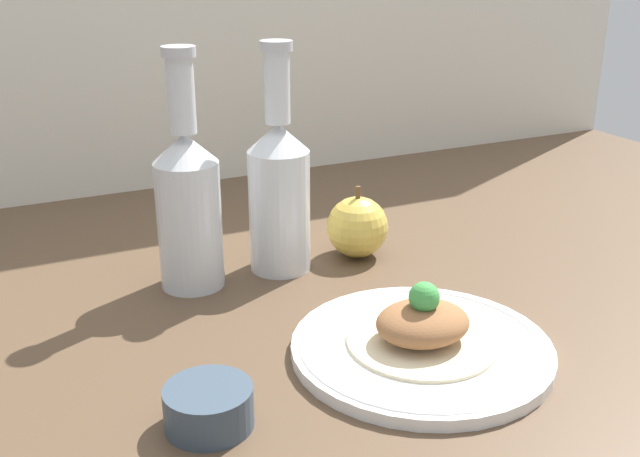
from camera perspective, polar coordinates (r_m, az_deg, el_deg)
The scene contains 7 objects.
ground_plane at distance 92.67cm, azimuth 2.67°, elevation -5.99°, with size 180.00×110.00×4.00cm, color brown.
plate at distance 78.96cm, azimuth 7.73°, elevation -8.94°, with size 27.03×27.03×1.57cm.
plated_food at distance 77.72cm, azimuth 7.82°, elevation -7.29°, with size 15.55×15.55×6.82cm.
cider_bottle_left at distance 91.09cm, azimuth -10.00°, elevation 1.99°, with size 7.84×7.84×29.21cm.
cider_bottle_right at distance 94.70cm, azimuth -3.14°, elevation 3.02°, with size 7.84×7.84×29.21cm.
apple at distance 100.82cm, azimuth 2.86°, elevation 0.12°, with size 8.30×8.30×9.89cm.
dipping_bowl at distance 68.00cm, azimuth -8.48°, elevation -13.29°, with size 7.92×7.92×3.79cm.
Camera 1 is at (-39.67, -72.57, 39.81)cm, focal length 42.00 mm.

